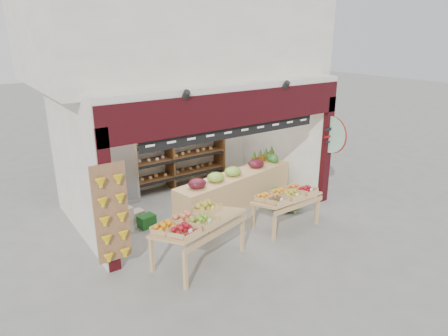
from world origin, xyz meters
TOP-DOWN VIEW (x-y plane):
  - ground at (0.00, 0.00)m, footprint 60.00×60.00m
  - shop_structure at (0.00, 1.61)m, footprint 6.36×5.12m
  - banana_board at (-2.73, -1.17)m, footprint 0.60×0.15m
  - gift_sign at (2.75, -1.15)m, footprint 0.04×0.93m
  - back_shelving at (-0.03, 1.93)m, footprint 3.29×0.54m
  - refrigerator at (-1.50, 1.84)m, footprint 0.76×0.76m
  - cardboard_stack at (-1.87, 0.24)m, footprint 0.97×0.72m
  - mid_counter at (0.67, -0.10)m, footprint 3.44×1.23m
  - display_table_left at (-1.45, -1.70)m, footprint 1.89×1.38m
  - display_table_right at (0.98, -1.56)m, footprint 1.44×0.82m
  - watermelon_pile at (1.58, -0.88)m, footprint 0.75×0.72m

SIDE VIEW (x-z plane):
  - ground at x=0.00m, z-range 0.00..0.00m
  - watermelon_pile at x=1.58m, z-range -0.07..0.47m
  - cardboard_stack at x=-1.87m, z-range -0.08..0.51m
  - mid_counter at x=0.67m, z-range -0.07..1.00m
  - display_table_right at x=0.98m, z-range 0.25..1.18m
  - display_table_left at x=-1.45m, z-range 0.30..1.37m
  - refrigerator at x=-1.50m, z-range 0.00..1.87m
  - banana_board at x=-2.73m, z-range 0.22..2.02m
  - back_shelving at x=-0.03m, z-range 0.19..2.20m
  - gift_sign at x=2.75m, z-range 1.29..2.21m
  - shop_structure at x=0.00m, z-range 1.22..6.62m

